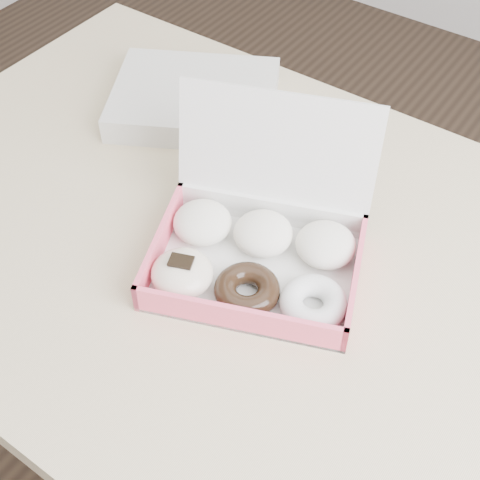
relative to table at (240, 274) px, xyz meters
The scene contains 4 objects.
ground 0.67m from the table, ahead, with size 4.00×4.00×0.00m, color black.
table is the anchor object (origin of this frame).
donut_box 0.12m from the table, 29.27° to the right, with size 0.34×0.33×0.20m.
newspapers 0.33m from the table, 139.41° to the left, with size 0.27×0.22×0.04m, color silver.
Camera 1 is at (0.37, -0.52, 1.45)m, focal length 50.00 mm.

